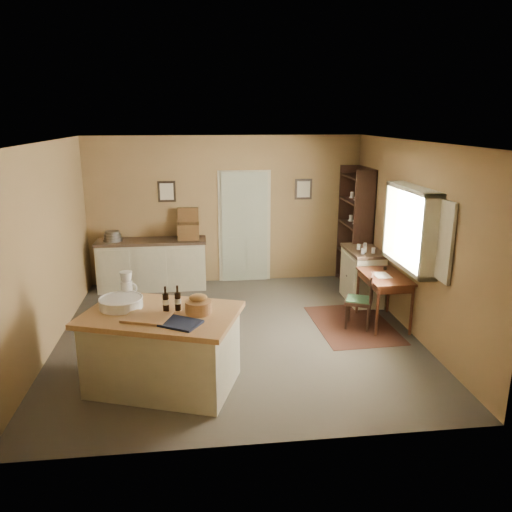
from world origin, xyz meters
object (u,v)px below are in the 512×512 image
at_px(shelving_unit, 357,228).
at_px(writing_desk, 385,281).
at_px(desk_chair, 359,301).
at_px(right_cabinet, 362,275).
at_px(sideboard, 153,263).
at_px(work_island, 162,347).

bearing_deg(shelving_unit, writing_desk, -94.87).
relative_size(writing_desk, desk_chair, 1.17).
height_order(right_cabinet, shelving_unit, shelving_unit).
xyz_separation_m(sideboard, writing_desk, (3.54, -2.06, 0.19)).
relative_size(work_island, right_cabinet, 1.97).
relative_size(sideboard, desk_chair, 2.38).
distance_m(work_island, right_cabinet, 3.98).
bearing_deg(work_island, shelving_unit, 63.71).
bearing_deg(sideboard, shelving_unit, -3.50).
distance_m(desk_chair, right_cabinet, 1.14).
relative_size(sideboard, writing_desk, 2.03).
relative_size(work_island, sideboard, 1.01).
relative_size(desk_chair, right_cabinet, 0.82).
bearing_deg(right_cabinet, sideboard, 163.18).
bearing_deg(shelving_unit, sideboard, 176.50).
bearing_deg(shelving_unit, work_island, -135.50).
height_order(writing_desk, shelving_unit, shelving_unit).
bearing_deg(right_cabinet, work_island, -142.61).
distance_m(writing_desk, desk_chair, 0.49).
xyz_separation_m(work_island, sideboard, (-0.38, 3.49, -0.00)).
bearing_deg(work_island, right_cabinet, 56.60).
xyz_separation_m(desk_chair, shelving_unit, (0.56, 1.91, 0.67)).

